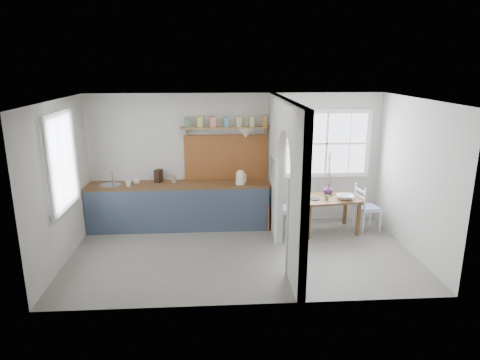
{
  "coord_description": "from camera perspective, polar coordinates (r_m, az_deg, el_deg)",
  "views": [
    {
      "loc": [
        -0.47,
        -6.7,
        3.14
      ],
      "look_at": [
        0.0,
        0.58,
        1.15
      ],
      "focal_mm": 32.0,
      "sensor_mm": 36.0,
      "label": 1
    }
  ],
  "objects": [
    {
      "name": "kettle",
      "position": [
        8.17,
        0.05,
        0.36
      ],
      "size": [
        0.26,
        0.22,
        0.27
      ],
      "primitive_type": null,
      "rotation": [
        0.0,
        0.0,
        -0.17
      ],
      "color": "white",
      "rests_on": "counter"
    },
    {
      "name": "jar",
      "position": [
        8.41,
        -8.84,
        0.15
      ],
      "size": [
        0.11,
        0.11,
        0.14
      ],
      "primitive_type": "cylinder",
      "rotation": [
        0.0,
        0.0,
        0.3
      ],
      "color": "#9A8667",
      "rests_on": "counter"
    },
    {
      "name": "plate",
      "position": [
        8.13,
        9.95,
        -2.52
      ],
      "size": [
        0.24,
        0.24,
        0.02
      ],
      "primitive_type": "cylinder",
      "rotation": [
        0.0,
        0.0,
        0.43
      ],
      "color": "black",
      "rests_on": "dining_table"
    },
    {
      "name": "dining_table",
      "position": [
        8.4,
        11.63,
        -4.52
      ],
      "size": [
        1.16,
        0.84,
        0.68
      ],
      "primitive_type": null,
      "rotation": [
        0.0,
        0.0,
        0.11
      ],
      "color": "brown",
      "rests_on": "floor"
    },
    {
      "name": "ceiling",
      "position": [
        6.74,
        0.28,
        10.68
      ],
      "size": [
        5.8,
        3.2,
        0.01
      ],
      "primitive_type": "cube",
      "color": "#BAB9B6",
      "rests_on": "walls"
    },
    {
      "name": "utensil_rail",
      "position": [
        7.86,
        4.25,
        2.81
      ],
      "size": [
        0.02,
        0.5,
        0.02
      ],
      "primitive_type": "cylinder",
      "rotation": [
        1.57,
        0.0,
        0.0
      ],
      "color": "#B8BBC1",
      "rests_on": "partition"
    },
    {
      "name": "walls",
      "position": [
        6.97,
        0.27,
        -0.04
      ],
      "size": [
        5.81,
        3.21,
        2.6
      ],
      "color": "#BAB9B6",
      "rests_on": "floor"
    },
    {
      "name": "kitchen_window",
      "position": [
        7.27,
        -22.93,
        2.23
      ],
      "size": [
        0.1,
        1.16,
        1.5
      ],
      "primitive_type": null,
      "color": "white",
      "rests_on": "walls"
    },
    {
      "name": "mug_a",
      "position": [
        8.31,
        -14.64,
        -0.48
      ],
      "size": [
        0.15,
        0.15,
        0.11
      ],
      "primitive_type": "imported",
      "rotation": [
        0.0,
        0.0,
        -0.25
      ],
      "color": "beige",
      "rests_on": "counter"
    },
    {
      "name": "towel_orange",
      "position": [
        8.25,
        3.83,
        -5.26
      ],
      "size": [
        0.02,
        0.03,
        0.45
      ],
      "primitive_type": "cube",
      "color": "#CC6826",
      "rests_on": "counter"
    },
    {
      "name": "bowl",
      "position": [
        8.27,
        13.85,
        -2.21
      ],
      "size": [
        0.37,
        0.37,
        0.08
      ],
      "primitive_type": "imported",
      "rotation": [
        0.0,
        0.0,
        -0.18
      ],
      "color": "silver",
      "rests_on": "dining_table"
    },
    {
      "name": "sink",
      "position": [
        8.54,
        -16.86,
        -0.68
      ],
      "size": [
        0.4,
        0.4,
        0.02
      ],
      "primitive_type": "cylinder",
      "color": "#B8BBC1",
      "rests_on": "counter"
    },
    {
      "name": "chair_left",
      "position": [
        8.16,
        6.05,
        -3.79
      ],
      "size": [
        0.5,
        0.5,
        0.98
      ],
      "primitive_type": null,
      "rotation": [
        0.0,
        0.0,
        -1.71
      ],
      "color": "white",
      "rests_on": "floor"
    },
    {
      "name": "knife_block",
      "position": [
        8.49,
        -10.82,
        0.55
      ],
      "size": [
        0.17,
        0.19,
        0.25
      ],
      "primitive_type": "cube",
      "rotation": [
        0.0,
        0.0,
        -0.42
      ],
      "color": "#321D15",
      "rests_on": "counter"
    },
    {
      "name": "partition",
      "position": [
        7.07,
        5.91,
        1.36
      ],
      "size": [
        0.12,
        3.2,
        2.6
      ],
      "color": "#BAB9B6",
      "rests_on": "floor"
    },
    {
      "name": "counter",
      "position": [
        8.49,
        -8.01,
        -3.32
      ],
      "size": [
        3.5,
        0.6,
        0.9
      ],
      "color": "brown",
      "rests_on": "floor"
    },
    {
      "name": "towel_magenta",
      "position": [
        8.25,
        3.83,
        -5.09
      ],
      "size": [
        0.02,
        0.03,
        0.51
      ],
      "primitive_type": "cube",
      "color": "#C32C5E",
      "rests_on": "counter"
    },
    {
      "name": "chair_right",
      "position": [
        8.67,
        16.66,
        -3.5
      ],
      "size": [
        0.47,
        0.47,
        0.89
      ],
      "primitive_type": null,
      "rotation": [
        0.0,
        0.0,
        1.75
      ],
      "color": "white",
      "rests_on": "floor"
    },
    {
      "name": "shelf",
      "position": [
        8.28,
        -1.88,
        7.35
      ],
      "size": [
        1.75,
        0.2,
        0.21
      ],
      "color": "olive",
      "rests_on": "walls"
    },
    {
      "name": "table_cup",
      "position": [
        8.15,
        11.49,
        -2.29
      ],
      "size": [
        0.12,
        0.12,
        0.09
      ],
      "primitive_type": "imported",
      "rotation": [
        0.0,
        0.0,
        0.31
      ],
      "color": "#678F64",
      "rests_on": "dining_table"
    },
    {
      "name": "nook_window",
      "position": [
        8.71,
        11.48,
        4.77
      ],
      "size": [
        1.76,
        0.1,
        1.3
      ],
      "primitive_type": null,
      "color": "white",
      "rests_on": "walls"
    },
    {
      "name": "vase",
      "position": [
        8.48,
        11.67,
        -1.2
      ],
      "size": [
        0.21,
        0.21,
        0.2
      ],
      "primitive_type": "imported",
      "rotation": [
        0.0,
        0.0,
        -0.09
      ],
      "color": "#4C285C",
      "rests_on": "dining_table"
    },
    {
      "name": "pendant_lamp",
      "position": [
        7.98,
        0.77,
        6.18
      ],
      "size": [
        0.26,
        0.26,
        0.16
      ],
      "primitive_type": "cone",
      "color": "silver",
      "rests_on": "ceiling"
    },
    {
      "name": "backsplash",
      "position": [
        8.47,
        -1.86,
        3.06
      ],
      "size": [
        1.65,
        0.03,
        0.9
      ],
      "primitive_type": "cube",
      "color": "brown",
      "rests_on": "walls"
    },
    {
      "name": "mug_b",
      "position": [
        8.43,
        -13.64,
        -0.21
      ],
      "size": [
        0.14,
        0.14,
        0.1
      ],
      "primitive_type": "imported",
      "rotation": [
        0.0,
        0.0,
        0.07
      ],
      "color": "white",
      "rests_on": "counter"
    },
    {
      "name": "floor",
      "position": [
        7.42,
        0.26,
        -9.78
      ],
      "size": [
        5.8,
        3.2,
        0.01
      ],
      "primitive_type": "cube",
      "color": "gray",
      "rests_on": "ground"
    }
  ]
}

